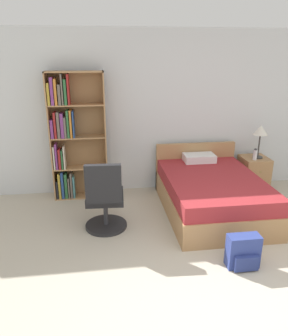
% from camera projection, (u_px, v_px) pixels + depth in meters
% --- Properties ---
extents(ground_plane, '(14.00, 14.00, 0.00)m').
position_uv_depth(ground_plane, '(249.00, 330.00, 2.80)').
color(ground_plane, '#BCB29E').
extents(wall_back, '(9.00, 0.06, 2.60)m').
position_uv_depth(wall_back, '(172.00, 113.00, 5.38)').
color(wall_back, silver).
rests_on(wall_back, ground_plane).
extents(bookshelf, '(0.85, 0.26, 1.98)m').
position_uv_depth(bookshelf, '(71.00, 137.00, 5.05)').
color(bookshelf, '#AD7F51').
rests_on(bookshelf, ground_plane).
extents(bed, '(1.34, 1.91, 0.81)m').
position_uv_depth(bed, '(211.00, 192.00, 4.83)').
color(bed, '#AD7F51').
rests_on(bed, ground_plane).
extents(office_chair, '(0.56, 0.61, 0.99)m').
position_uv_depth(office_chair, '(105.00, 200.00, 4.22)').
color(office_chair, '#232326').
rests_on(office_chair, ground_plane).
extents(nightstand, '(0.43, 0.48, 0.58)m').
position_uv_depth(nightstand, '(253.00, 174.00, 5.57)').
color(nightstand, '#AD7F51').
rests_on(nightstand, ground_plane).
extents(table_lamp, '(0.23, 0.23, 0.55)m').
position_uv_depth(table_lamp, '(261.00, 132.00, 5.31)').
color(table_lamp, '#333333').
rests_on(table_lamp, nightstand).
extents(water_bottle, '(0.07, 0.07, 0.19)m').
position_uv_depth(water_bottle, '(255.00, 155.00, 5.33)').
color(water_bottle, silver).
rests_on(water_bottle, nightstand).
extents(backpack_blue, '(0.35, 0.22, 0.38)m').
position_uv_depth(backpack_blue, '(243.00, 252.00, 3.57)').
color(backpack_blue, navy).
rests_on(backpack_blue, ground_plane).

